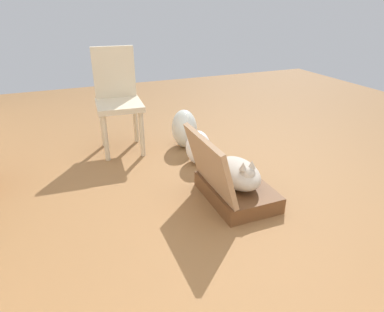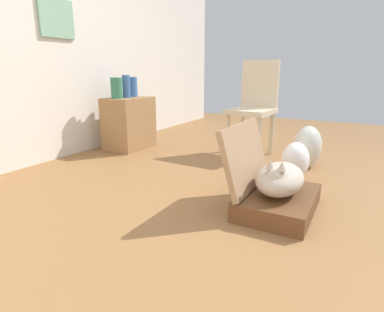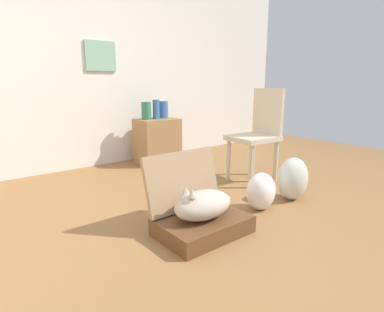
% 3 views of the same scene
% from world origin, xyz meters
% --- Properties ---
extents(ground_plane, '(7.68, 7.68, 0.00)m').
position_xyz_m(ground_plane, '(0.00, 0.00, 0.00)').
color(ground_plane, olive).
rests_on(ground_plane, ground).
extents(suitcase_base, '(0.61, 0.43, 0.12)m').
position_xyz_m(suitcase_base, '(-0.22, -0.06, 0.06)').
color(suitcase_base, brown).
rests_on(suitcase_base, ground).
extents(suitcase_lid, '(0.61, 0.15, 0.42)m').
position_xyz_m(suitcase_lid, '(-0.22, 0.17, 0.33)').
color(suitcase_lid, '#9B7756').
rests_on(suitcase_lid, suitcase_base).
extents(cat, '(0.52, 0.28, 0.24)m').
position_xyz_m(cat, '(-0.23, -0.06, 0.22)').
color(cat, '#B2A899').
rests_on(cat, suitcase_base).
extents(plastic_bag_white, '(0.26, 0.22, 0.31)m').
position_xyz_m(plastic_bag_white, '(0.43, -0.03, 0.16)').
color(plastic_bag_white, white).
rests_on(plastic_bag_white, ground).
extents(plastic_bag_clear, '(0.31, 0.24, 0.38)m').
position_xyz_m(plastic_bag_clear, '(0.84, -0.05, 0.19)').
color(plastic_bag_clear, silver).
rests_on(plastic_bag_clear, ground).
extents(chair, '(0.48, 0.45, 0.97)m').
position_xyz_m(chair, '(1.05, 0.54, 0.52)').
color(chair, beige).
rests_on(chair, ground).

